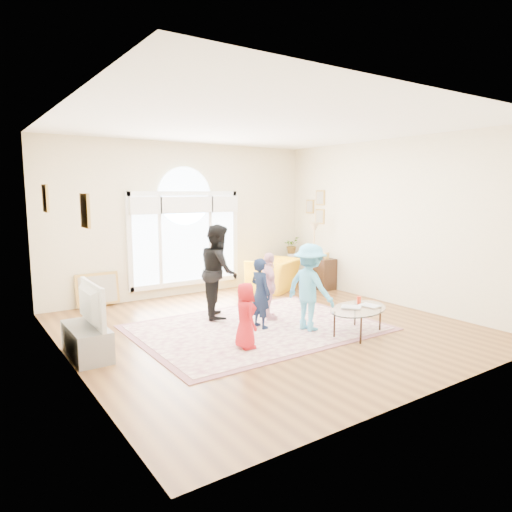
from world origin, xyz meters
TOP-DOWN VIEW (x-y plane):
  - ground at (0.00, 0.00)m, footprint 6.00×6.00m
  - room_shell at (0.01, 2.83)m, footprint 6.00×6.00m
  - area_rug at (-0.14, 0.07)m, footprint 3.60×2.60m
  - rug_border at (-0.14, 0.07)m, footprint 3.80×2.80m
  - tv_console at (-2.75, 0.30)m, footprint 0.45×1.00m
  - television at (-2.74, 0.30)m, footprint 0.17×1.01m
  - coffee_table at (0.95, -1.08)m, footprint 1.35×1.09m
  - armchair at (1.77, 2.20)m, footprint 1.40×1.34m
  - side_cabinet at (2.78, 1.70)m, footprint 0.40×0.50m
  - floor_lamp at (2.63, 1.84)m, footprint 0.29×0.29m
  - plant_pedestal at (2.70, 2.74)m, footprint 0.20×0.20m
  - potted_plant at (2.70, 2.74)m, footprint 0.46×0.43m
  - leaning_picture at (-1.89, 2.90)m, footprint 0.80×0.14m
  - child_red at (-0.83, -0.65)m, footprint 0.36×0.50m
  - child_navy at (-0.11, 0.02)m, footprint 0.31×0.44m
  - child_black at (-0.34, 0.96)m, footprint 0.88×0.97m
  - child_pink at (0.29, 0.34)m, footprint 0.51×0.73m
  - child_blue at (0.47, -0.51)m, footprint 0.64×0.95m

SIDE VIEW (x-z plane):
  - ground at x=0.00m, z-range 0.00..0.00m
  - leaning_picture at x=-1.89m, z-range -0.31..0.31m
  - rug_border at x=-0.14m, z-range 0.00..0.01m
  - area_rug at x=-0.14m, z-range 0.00..0.02m
  - tv_console at x=-2.75m, z-range 0.00..0.42m
  - side_cabinet at x=2.78m, z-range 0.00..0.70m
  - plant_pedestal at x=2.70m, z-range 0.00..0.70m
  - armchair at x=1.77m, z-range 0.00..0.70m
  - coffee_table at x=0.95m, z-range 0.13..0.67m
  - child_red at x=-0.83m, z-range 0.02..0.95m
  - child_navy at x=-0.11m, z-range 0.02..1.15m
  - child_pink at x=0.29m, z-range 0.02..1.17m
  - child_blue at x=0.47m, z-range 0.02..1.39m
  - television at x=-2.74m, z-range 0.42..1.00m
  - child_black at x=-0.34m, z-range 0.02..1.64m
  - potted_plant at x=2.70m, z-range 0.70..1.11m
  - floor_lamp at x=2.63m, z-range 0.53..2.04m
  - room_shell at x=0.01m, z-range -1.43..4.57m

